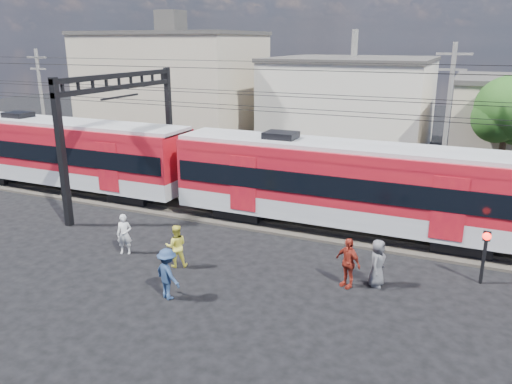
# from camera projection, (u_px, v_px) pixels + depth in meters

# --- Properties ---
(ground) EXTENTS (120.00, 120.00, 0.00)m
(ground) POSITION_uv_depth(u_px,v_px,m) (219.00, 299.00, 17.20)
(ground) COLOR black
(ground) RESTS_ON ground
(track_bed) EXTENTS (70.00, 3.40, 0.12)m
(track_bed) POSITION_uv_depth(u_px,v_px,m) (296.00, 223.00, 24.19)
(track_bed) COLOR #2D2823
(track_bed) RESTS_ON ground
(rail_near) EXTENTS (70.00, 0.12, 0.12)m
(rail_near) POSITION_uv_depth(u_px,v_px,m) (291.00, 226.00, 23.50)
(rail_near) COLOR #59544C
(rail_near) RESTS_ON track_bed
(rail_far) EXTENTS (70.00, 0.12, 0.12)m
(rail_far) POSITION_uv_depth(u_px,v_px,m) (301.00, 216.00, 24.81)
(rail_far) COLOR #59544C
(rail_far) RESTS_ON track_bed
(commuter_train) EXTENTS (50.30, 3.08, 4.17)m
(commuter_train) POSITION_uv_depth(u_px,v_px,m) (351.00, 183.00, 22.53)
(commuter_train) COLOR black
(commuter_train) RESTS_ON ground
(catenary) EXTENTS (70.00, 9.30, 7.52)m
(catenary) POSITION_uv_depth(u_px,v_px,m) (142.00, 109.00, 26.05)
(catenary) COLOR black
(catenary) RESTS_ON ground
(building_west) EXTENTS (14.28, 10.20, 9.30)m
(building_west) POSITION_uv_depth(u_px,v_px,m) (174.00, 87.00, 43.41)
(building_west) COLOR tan
(building_west) RESTS_ON ground
(building_midwest) EXTENTS (12.24, 12.24, 7.30)m
(building_midwest) POSITION_uv_depth(u_px,v_px,m) (351.00, 103.00, 40.55)
(building_midwest) COLOR beige
(building_midwest) RESTS_ON ground
(utility_pole_mid) EXTENTS (1.80, 0.24, 8.50)m
(utility_pole_mid) POSITION_uv_depth(u_px,v_px,m) (447.00, 119.00, 26.71)
(utility_pole_mid) COLOR slate
(utility_pole_mid) RESTS_ON ground
(utility_pole_west) EXTENTS (1.80, 0.24, 8.00)m
(utility_pole_west) POSITION_uv_depth(u_px,v_px,m) (42.00, 101.00, 36.69)
(utility_pole_west) COLOR slate
(utility_pole_west) RESTS_ON ground
(tree_near) EXTENTS (3.82, 3.64, 6.72)m
(tree_near) POSITION_uv_depth(u_px,v_px,m) (511.00, 113.00, 28.15)
(tree_near) COLOR #382619
(tree_near) RESTS_ON ground
(pedestrian_a) EXTENTS (0.73, 0.63, 1.70)m
(pedestrian_a) POSITION_uv_depth(u_px,v_px,m) (124.00, 234.00, 20.71)
(pedestrian_a) COLOR silver
(pedestrian_a) RESTS_ON ground
(pedestrian_b) EXTENTS (1.05, 1.00, 1.72)m
(pedestrian_b) POSITION_uv_depth(u_px,v_px,m) (176.00, 246.00, 19.50)
(pedestrian_b) COLOR #E2DA46
(pedestrian_b) RESTS_ON ground
(pedestrian_c) EXTENTS (1.35, 1.09, 1.83)m
(pedestrian_c) POSITION_uv_depth(u_px,v_px,m) (168.00, 274.00, 17.05)
(pedestrian_c) COLOR navy
(pedestrian_c) RESTS_ON ground
(pedestrian_d) EXTENTS (1.18, 0.93, 1.87)m
(pedestrian_d) POSITION_uv_depth(u_px,v_px,m) (348.00, 262.00, 17.87)
(pedestrian_d) COLOR maroon
(pedestrian_d) RESTS_ON ground
(pedestrian_e) EXTENTS (0.64, 0.91, 1.78)m
(pedestrian_e) POSITION_uv_depth(u_px,v_px,m) (377.00, 263.00, 17.94)
(pedestrian_e) COLOR #4D4E53
(pedestrian_e) RESTS_ON ground
(crossing_signal) EXTENTS (0.30, 0.30, 2.05)m
(crossing_signal) POSITION_uv_depth(u_px,v_px,m) (485.00, 248.00, 17.94)
(crossing_signal) COLOR black
(crossing_signal) RESTS_ON ground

